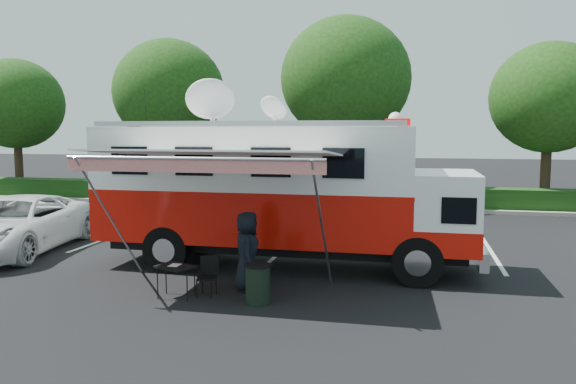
% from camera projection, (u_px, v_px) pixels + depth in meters
% --- Properties ---
extents(ground_plane, '(120.00, 120.00, 0.00)m').
position_uv_depth(ground_plane, '(284.00, 267.00, 14.55)').
color(ground_plane, black).
rests_on(ground_plane, ground).
extents(back_border, '(60.00, 6.14, 8.87)m').
position_uv_depth(back_border, '(369.00, 99.00, 26.28)').
color(back_border, '#9E998E').
rests_on(back_border, ground_plane).
extents(stall_lines, '(24.12, 5.50, 0.01)m').
position_uv_depth(stall_lines, '(290.00, 243.00, 17.57)').
color(stall_lines, silver).
rests_on(stall_lines, ground_plane).
extents(command_truck, '(9.64, 2.65, 4.63)m').
position_uv_depth(command_truck, '(281.00, 191.00, 14.36)').
color(command_truck, black).
rests_on(command_truck, ground_plane).
extents(awning, '(5.26, 2.71, 3.18)m').
position_uv_depth(awning, '(210.00, 156.00, 11.76)').
color(awning, white).
rests_on(awning, ground_plane).
extents(white_suv, '(3.51, 6.14, 1.61)m').
position_uv_depth(white_suv, '(16.00, 252.00, 16.32)').
color(white_suv, silver).
rests_on(white_suv, ground_plane).
extents(person, '(0.80, 0.99, 1.76)m').
position_uv_depth(person, '(248.00, 290.00, 12.41)').
color(person, black).
rests_on(person, ground_plane).
extents(folding_table, '(0.96, 0.84, 0.69)m').
position_uv_depth(folding_table, '(176.00, 268.00, 11.82)').
color(folding_table, black).
rests_on(folding_table, ground_plane).
extents(folding_chair, '(0.52, 0.55, 0.84)m').
position_uv_depth(folding_chair, '(208.00, 272.00, 12.02)').
color(folding_chair, black).
rests_on(folding_chair, ground_plane).
extents(trash_bin, '(0.54, 0.54, 0.81)m').
position_uv_depth(trash_bin, '(258.00, 284.00, 11.43)').
color(trash_bin, black).
rests_on(trash_bin, ground_plane).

